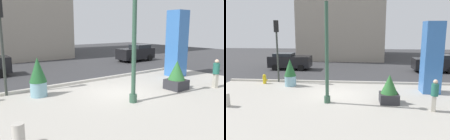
% 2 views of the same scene
% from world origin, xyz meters
% --- Properties ---
extents(ground_plane, '(60.00, 60.00, 0.00)m').
position_xyz_m(ground_plane, '(0.00, 4.00, 0.00)').
color(ground_plane, '#38383A').
extents(plaza_pavement, '(18.00, 10.00, 0.02)m').
position_xyz_m(plaza_pavement, '(0.00, -2.00, 0.00)').
color(plaza_pavement, '#ADA89E').
rests_on(plaza_pavement, ground_plane).
extents(curb_strip, '(18.00, 0.24, 0.16)m').
position_xyz_m(curb_strip, '(0.00, 3.12, 0.08)').
color(curb_strip, '#B7B2A8').
rests_on(curb_strip, ground_plane).
extents(lamp_post, '(0.44, 0.44, 5.98)m').
position_xyz_m(lamp_post, '(-0.35, -1.70, 2.91)').
color(lamp_post, '#335642').
rests_on(lamp_post, ground_plane).
extents(art_pillar_blue, '(1.13, 1.13, 4.70)m').
position_xyz_m(art_pillar_blue, '(6.21, 1.01, 2.35)').
color(art_pillar_blue, '#3870BC').
rests_on(art_pillar_blue, ground_plane).
extents(potted_plant_mid_plaza, '(0.88, 0.88, 2.04)m').
position_xyz_m(potted_plant_mid_plaza, '(-3.61, 1.89, 1.04)').
color(potted_plant_mid_plaza, '#7AA8B7').
rests_on(potted_plant_mid_plaza, ground_plane).
extents(potted_plant_near_right, '(1.06, 1.06, 1.67)m').
position_xyz_m(potted_plant_near_right, '(3.19, -1.42, 0.79)').
color(potted_plant_near_right, '#2D2D33').
rests_on(potted_plant_near_right, ground_plane).
extents(fire_hydrant, '(0.36, 0.26, 0.75)m').
position_xyz_m(fire_hydrant, '(-5.84, 2.40, 0.37)').
color(fire_hydrant, gold).
rests_on(fire_hydrant, ground_plane).
extents(concrete_bollard, '(0.36, 0.36, 0.75)m').
position_xyz_m(concrete_bollard, '(-5.78, -2.79, 0.38)').
color(concrete_bollard, '#B2ADA3').
rests_on(concrete_bollard, ground_plane).
extents(traffic_light_far_side, '(0.28, 0.42, 4.87)m').
position_xyz_m(traffic_light_far_side, '(-4.94, 3.04, 3.28)').
color(traffic_light_far_side, '#333833').
rests_on(traffic_light_far_side, ground_plane).
extents(car_passing_lane, '(4.37, 2.10, 1.72)m').
position_xyz_m(car_passing_lane, '(-5.75, 8.71, 0.89)').
color(car_passing_lane, black).
rests_on(car_passing_lane, ground_plane).
extents(car_far_lane, '(4.12, 2.05, 1.74)m').
position_xyz_m(car_far_lane, '(9.06, 8.40, 0.88)').
color(car_far_lane, black).
rests_on(car_far_lane, ground_plane).
extents(pedestrian_crossing, '(0.47, 0.47, 1.69)m').
position_xyz_m(pedestrian_crossing, '(5.31, -2.57, 0.94)').
color(pedestrian_crossing, '#B2AD9E').
rests_on(pedestrian_crossing, ground_plane).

